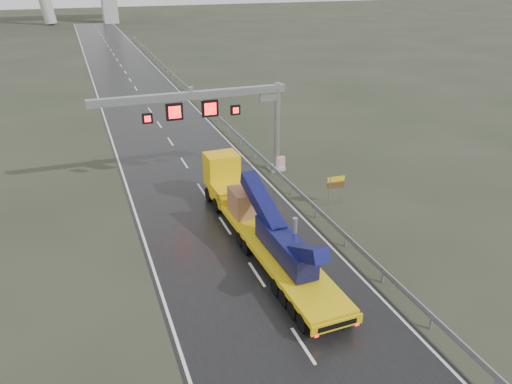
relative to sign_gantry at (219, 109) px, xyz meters
name	(u,v)px	position (x,y,z in m)	size (l,w,h in m)	color
ground	(285,319)	(-2.10, -17.99, -5.61)	(400.00, 400.00, 0.00)	#262B1E
road	(150,110)	(-2.10, 22.01, -5.60)	(11.00, 200.00, 0.02)	black
guardrail	(225,123)	(4.00, 12.01, -4.91)	(0.20, 140.00, 1.40)	#92959B
sign_gantry	(219,109)	(0.00, 0.00, 0.00)	(14.90, 1.20, 7.42)	#A0A09B
heavy_haul_truck	(254,214)	(-0.79, -9.91, -4.03)	(3.06, 17.45, 4.08)	gold
exit_sign_pair	(336,185)	(6.11, -7.67, -4.07)	(1.29, 0.11, 2.21)	gray
striped_barrier	(281,164)	(5.07, -0.28, -5.04)	(0.68, 0.36, 1.15)	red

